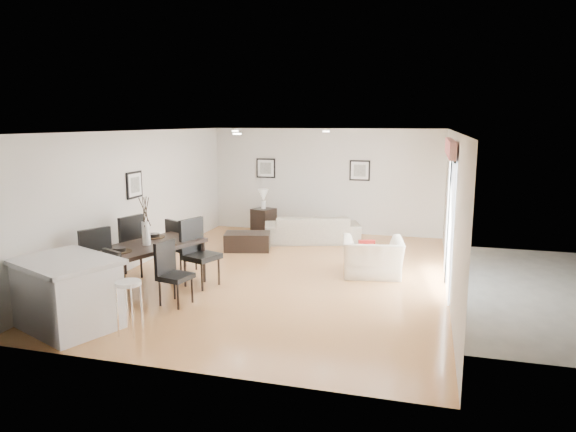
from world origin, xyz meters
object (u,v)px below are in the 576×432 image
(dining_chair_wnear, at_px, (93,259))
(dining_chair_head, at_px, (107,280))
(dining_table, at_px, (147,249))
(dining_chair_wfar, at_px, (127,244))
(armchair, at_px, (372,257))
(dining_chair_foot, at_px, (179,242))
(dining_chair_enear, at_px, (171,269))
(kitchen_island, at_px, (67,293))
(sofa, at_px, (312,229))
(side_table, at_px, (264,221))
(coffee_table, at_px, (247,241))
(dining_chair_efar, at_px, (197,249))
(bar_stool, at_px, (128,289))

(dining_chair_wnear, height_order, dining_chair_head, dining_chair_wnear)
(dining_table, relative_size, dining_chair_wfar, 1.79)
(armchair, bearing_deg, dining_chair_foot, 1.17)
(dining_chair_wfar, bearing_deg, dining_chair_enear, 71.41)
(kitchen_island, bearing_deg, dining_chair_wnear, 132.91)
(sofa, distance_m, kitchen_island, 6.38)
(side_table, bearing_deg, kitchen_island, -96.50)
(side_table, relative_size, kitchen_island, 0.38)
(coffee_table, distance_m, kitchen_island, 4.94)
(dining_table, distance_m, side_table, 4.91)
(sofa, bearing_deg, coffee_table, 25.86)
(dining_chair_efar, xyz_separation_m, dining_chair_foot, (-0.72, 0.70, -0.09))
(sofa, height_order, bar_stool, bar_stool)
(dining_chair_efar, bearing_deg, kitchen_island, 177.59)
(dining_chair_enear, relative_size, coffee_table, 1.01)
(armchair, bearing_deg, side_table, -52.81)
(dining_table, relative_size, dining_chair_efar, 1.82)
(dining_chair_efar, distance_m, dining_chair_foot, 1.01)
(coffee_table, bearing_deg, armchair, -37.23)
(dining_chair_head, relative_size, dining_chair_foot, 0.98)
(dining_chair_wnear, xyz_separation_m, side_table, (1.19, 5.40, -0.33))
(dining_chair_wnear, relative_size, dining_chair_wfar, 0.98)
(sofa, xyz_separation_m, dining_chair_enear, (-1.22, -4.74, 0.24))
(dining_chair_head, height_order, kitchen_island, dining_chair_head)
(sofa, relative_size, kitchen_island, 1.30)
(dining_chair_enear, relative_size, dining_chair_efar, 0.85)
(armchair, height_order, side_table, armchair)
(coffee_table, xyz_separation_m, kitchen_island, (-0.93, -4.85, 0.30))
(dining_chair_head, distance_m, kitchen_island, 0.59)
(dining_chair_efar, height_order, side_table, dining_chair_efar)
(dining_chair_enear, bearing_deg, armchair, -39.68)
(sofa, distance_m, dining_chair_enear, 4.90)
(bar_stool, bearing_deg, dining_chair_wnear, 139.96)
(dining_table, bearing_deg, bar_stool, -46.67)
(dining_chair_efar, bearing_deg, dining_chair_foot, 66.13)
(dining_chair_foot, bearing_deg, dining_chair_efar, 164.35)
(side_table, bearing_deg, bar_stool, -87.99)
(sofa, relative_size, dining_chair_head, 2.26)
(dining_chair_foot, relative_size, kitchen_island, 0.59)
(dining_table, distance_m, dining_chair_wnear, 0.87)
(armchair, distance_m, bar_stool, 4.63)
(dining_table, xyz_separation_m, dining_chair_head, (0.04, -1.22, -0.17))
(dining_chair_efar, bearing_deg, coffee_table, 20.05)
(dining_table, bearing_deg, dining_chair_head, -67.87)
(side_table, distance_m, bar_stool, 6.61)
(sofa, xyz_separation_m, coffee_table, (-1.23, -1.16, -0.13))
(dining_table, height_order, kitchen_island, kitchen_island)
(sofa, height_order, dining_table, dining_table)
(kitchen_island, bearing_deg, armchair, 65.75)
(sofa, height_order, dining_chair_efar, dining_chair_efar)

